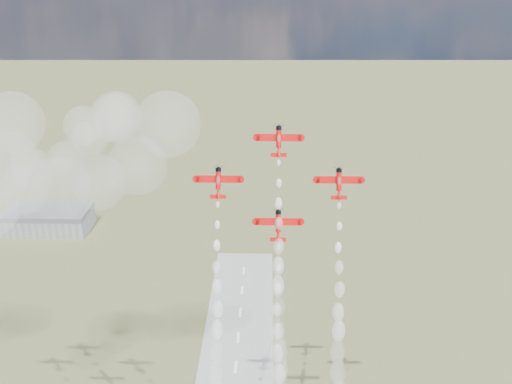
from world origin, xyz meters
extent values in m
cube|color=gray|center=(-120.00, 180.00, 5.00)|extent=(50.00, 28.00, 10.00)
cube|color=#595B60|center=(-120.00, 180.00, 11.50)|extent=(50.00, 28.00, 3.00)
cylinder|color=#C10A09|center=(15.09, 6.94, 106.62)|extent=(1.37, 3.32, 5.23)
cylinder|color=black|center=(15.09, 8.05, 109.14)|extent=(1.57, 1.83, 1.53)
cube|color=#C10A09|center=(15.09, 7.37, 106.75)|extent=(11.98, 0.99, 1.88)
cube|color=white|center=(11.85, 7.48, 106.71)|extent=(4.71, 0.24, 0.51)
cube|color=white|center=(18.33, 7.48, 106.71)|extent=(4.71, 0.24, 0.51)
cube|color=#C10A09|center=(15.09, 5.02, 102.64)|extent=(4.32, 0.54, 1.04)
cube|color=#C10A09|center=(15.09, 4.27, 102.76)|extent=(0.14, 2.04, 1.84)
ellipsoid|color=silver|center=(15.09, 6.41, 106.75)|extent=(1.08, 1.86, 2.62)
cone|color=#C10A09|center=(15.09, 5.43, 103.32)|extent=(1.37, 2.29, 2.89)
cylinder|color=#C10A09|center=(-0.99, 2.40, 96.32)|extent=(1.37, 3.32, 5.23)
cylinder|color=black|center=(-0.99, 3.51, 98.84)|extent=(1.57, 1.83, 1.53)
cube|color=#C10A09|center=(-0.99, 2.83, 96.45)|extent=(11.98, 0.99, 1.88)
cube|color=white|center=(-4.23, 2.94, 96.41)|extent=(4.71, 0.24, 0.51)
cube|color=white|center=(2.25, 2.94, 96.41)|extent=(4.71, 0.24, 0.51)
cube|color=#C10A09|center=(-0.99, 0.48, 92.34)|extent=(4.32, 0.54, 1.04)
cube|color=#C10A09|center=(-0.99, -0.27, 92.46)|extent=(0.14, 2.04, 1.84)
ellipsoid|color=silver|center=(-0.99, 1.86, 96.45)|extent=(1.08, 1.86, 2.62)
cone|color=#C10A09|center=(-0.99, 0.89, 93.02)|extent=(1.37, 2.29, 2.89)
cylinder|color=#C10A09|center=(31.17, 2.40, 96.32)|extent=(1.37, 3.32, 5.23)
cylinder|color=black|center=(31.17, 3.51, 98.84)|extent=(1.57, 1.83, 1.53)
cube|color=#C10A09|center=(31.17, 2.83, 96.45)|extent=(11.98, 0.99, 1.88)
cube|color=white|center=(27.93, 2.94, 96.41)|extent=(4.71, 0.24, 0.51)
cube|color=white|center=(34.41, 2.94, 96.41)|extent=(4.71, 0.24, 0.51)
cube|color=#C10A09|center=(31.17, 0.48, 92.34)|extent=(4.32, 0.54, 1.04)
cube|color=#C10A09|center=(31.17, -0.27, 92.46)|extent=(0.14, 2.04, 1.84)
ellipsoid|color=silver|center=(31.17, 1.86, 96.45)|extent=(1.08, 1.86, 2.62)
cone|color=#C10A09|center=(31.17, 0.89, 93.02)|extent=(1.37, 2.29, 2.89)
cylinder|color=#C10A09|center=(15.09, -2.15, 86.02)|extent=(1.37, 3.32, 5.23)
cylinder|color=black|center=(15.09, -1.04, 88.54)|extent=(1.57, 1.83, 1.53)
cube|color=#C10A09|center=(15.09, -1.71, 86.15)|extent=(11.98, 0.99, 1.88)
cube|color=white|center=(11.85, -1.61, 86.11)|extent=(4.71, 0.24, 0.51)
cube|color=white|center=(18.33, -1.61, 86.11)|extent=(4.71, 0.24, 0.51)
cube|color=#C10A09|center=(15.09, -4.07, 82.04)|extent=(4.32, 0.54, 1.04)
cube|color=#C10A09|center=(15.09, -4.82, 82.16)|extent=(0.14, 2.04, 1.84)
ellipsoid|color=silver|center=(15.09, -2.68, 86.15)|extent=(1.08, 1.86, 2.62)
cone|color=#C10A09|center=(15.09, -3.66, 82.72)|extent=(1.37, 2.29, 2.89)
sphere|color=white|center=(15.13, 4.23, 100.77)|extent=(1.03, 1.03, 1.03)
sphere|color=white|center=(15.19, 1.97, 95.76)|extent=(1.44, 1.44, 1.44)
sphere|color=white|center=(15.15, -0.14, 90.80)|extent=(1.86, 1.86, 1.86)
sphere|color=white|center=(15.19, -2.18, 85.67)|extent=(2.28, 2.28, 2.28)
sphere|color=white|center=(15.29, -4.68, 80.35)|extent=(2.70, 2.70, 2.70)
sphere|color=white|center=(15.12, -7.07, 75.77)|extent=(3.12, 3.12, 3.12)
sphere|color=white|center=(15.06, -8.77, 70.69)|extent=(3.53, 3.53, 3.53)
sphere|color=white|center=(14.99, -10.84, 65.26)|extent=(3.95, 3.95, 3.95)
sphere|color=white|center=(14.87, -14.03, 59.95)|extent=(4.37, 4.37, 4.37)
sphere|color=white|center=(15.25, -15.78, 55.07)|extent=(4.79, 4.79, 4.79)
sphere|color=white|center=(15.34, -18.10, 50.59)|extent=(5.21, 5.21, 5.21)
sphere|color=white|center=(-1.05, -0.29, 90.33)|extent=(1.03, 1.03, 1.03)
sphere|color=white|center=(-1.09, -2.51, 85.46)|extent=(1.44, 1.44, 1.44)
sphere|color=white|center=(-1.22, -4.63, 80.42)|extent=(1.86, 1.86, 1.86)
sphere|color=white|center=(-1.25, -7.02, 75.13)|extent=(2.28, 2.28, 2.28)
sphere|color=white|center=(-0.98, -8.83, 70.36)|extent=(2.70, 2.70, 2.70)
sphere|color=white|center=(-0.71, -11.44, 64.91)|extent=(3.12, 3.12, 3.12)
sphere|color=white|center=(-0.98, -13.46, 59.94)|extent=(3.53, 3.53, 3.53)
sphere|color=white|center=(-0.96, -16.06, 54.51)|extent=(3.95, 3.95, 3.95)
sphere|color=white|center=(-1.22, -17.89, 49.71)|extent=(4.37, 4.37, 4.37)
sphere|color=white|center=(31.23, -0.20, 90.34)|extent=(1.03, 1.03, 1.03)
sphere|color=white|center=(31.29, -2.38, 85.31)|extent=(1.44, 1.44, 1.44)
sphere|color=white|center=(30.98, -4.67, 80.08)|extent=(1.86, 1.86, 1.86)
sphere|color=white|center=(31.25, -6.93, 75.40)|extent=(2.28, 2.28, 2.28)
sphere|color=white|center=(31.40, -9.24, 70.03)|extent=(2.70, 2.70, 2.70)
sphere|color=white|center=(30.97, -11.76, 64.78)|extent=(3.12, 3.12, 3.12)
sphere|color=white|center=(31.13, -13.43, 60.15)|extent=(3.53, 3.53, 3.53)
sphere|color=white|center=(30.89, -15.58, 54.91)|extent=(3.95, 3.95, 3.95)
sphere|color=white|center=(31.09, -17.76, 50.26)|extent=(4.37, 4.37, 4.37)
sphere|color=white|center=(15.20, -4.76, 80.04)|extent=(1.03, 1.03, 1.03)
sphere|color=white|center=(15.25, -6.95, 74.92)|extent=(1.44, 1.44, 1.44)
sphere|color=white|center=(15.04, -9.42, 70.20)|extent=(1.86, 1.86, 1.86)
sphere|color=white|center=(14.88, -11.17, 64.86)|extent=(2.28, 2.28, 2.28)
sphere|color=white|center=(15.14, -13.60, 59.84)|extent=(2.70, 2.70, 2.70)
sphere|color=white|center=(15.10, -15.74, 54.54)|extent=(3.12, 3.12, 3.12)
sphere|color=white|center=(15.52, -17.85, 49.42)|extent=(3.53, 3.53, 3.53)
sphere|color=white|center=(-51.27, 31.28, 92.56)|extent=(12.11, 12.11, 12.11)
sphere|color=white|center=(-55.85, 34.33, 81.68)|extent=(20.71, 20.71, 20.71)
sphere|color=white|center=(-64.17, 25.63, 105.83)|extent=(18.73, 18.73, 18.73)
sphere|color=white|center=(-40.68, 22.55, 101.74)|extent=(10.66, 10.66, 10.66)
sphere|color=white|center=(-18.39, 30.25, 104.40)|extent=(20.47, 20.47, 20.47)
sphere|color=white|center=(-32.11, 21.29, 108.72)|extent=(13.22, 13.22, 13.22)
sphere|color=white|center=(-63.23, 30.97, 88.53)|extent=(14.99, 14.99, 14.99)
sphere|color=white|center=(-29.37, 32.46, 90.17)|extent=(19.19, 19.19, 19.19)
sphere|color=white|center=(-46.02, 34.15, 102.82)|extent=(12.26, 12.26, 12.26)
sphere|color=white|center=(-35.19, 34.02, 105.51)|extent=(16.36, 16.36, 16.36)
sphere|color=white|center=(-61.90, 20.93, 86.15)|extent=(15.22, 15.22, 15.22)
sphere|color=white|center=(-69.82, 29.70, 92.44)|extent=(19.61, 19.61, 19.61)
sphere|color=white|center=(-41.66, 30.83, 85.08)|extent=(17.94, 17.94, 17.94)
camera|label=1|loc=(12.20, -147.63, 150.28)|focal=42.00mm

